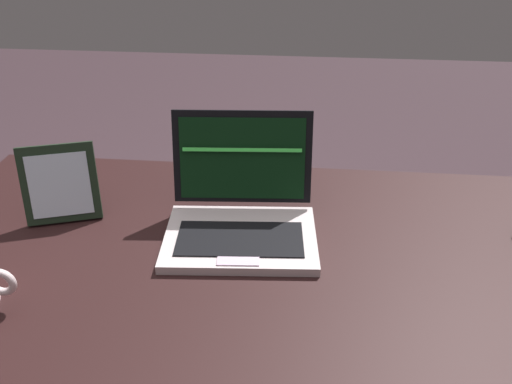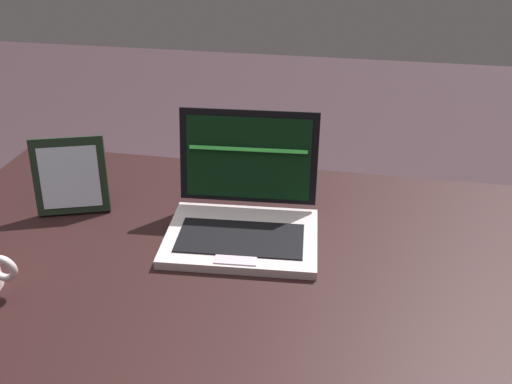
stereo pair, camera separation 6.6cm
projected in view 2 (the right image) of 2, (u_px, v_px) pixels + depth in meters
desk at (268, 292)px, 1.00m from camera, size 1.42×0.75×0.74m
laptop_front at (244, 213)px, 1.01m from camera, size 0.31×0.27×0.22m
photo_frame at (70, 176)px, 1.07m from camera, size 0.16×0.10×0.16m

